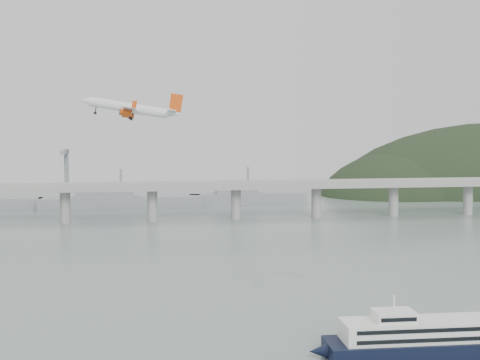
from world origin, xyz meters
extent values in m
plane|color=slate|center=(0.00, 0.00, 0.00)|extent=(900.00, 900.00, 0.00)
cube|color=gray|center=(0.00, 200.00, 20.00)|extent=(800.00, 22.00, 2.20)
cube|color=gray|center=(0.00, 189.50, 22.00)|extent=(800.00, 0.60, 1.80)
cube|color=gray|center=(0.00, 210.50, 22.00)|extent=(800.00, 0.60, 1.80)
cylinder|color=gray|center=(-80.00, 200.00, 9.50)|extent=(6.00, 6.00, 21.00)
cylinder|color=gray|center=(-30.00, 200.00, 9.50)|extent=(6.00, 6.00, 21.00)
cylinder|color=gray|center=(20.00, 200.00, 9.50)|extent=(6.00, 6.00, 21.00)
cylinder|color=gray|center=(70.00, 200.00, 9.50)|extent=(6.00, 6.00, 21.00)
cylinder|color=gray|center=(120.00, 200.00, 9.50)|extent=(6.00, 6.00, 21.00)
cylinder|color=gray|center=(170.00, 200.00, 9.50)|extent=(6.00, 6.00, 21.00)
ellipsoid|color=black|center=(175.00, 320.00, -12.00)|extent=(140.00, 110.00, 96.00)
cube|color=slate|center=(-50.00, 265.00, 4.00)|extent=(110.55, 21.43, 8.00)
cube|color=slate|center=(-61.00, 265.00, 12.00)|extent=(39.01, 16.73, 8.00)
cylinder|color=slate|center=(-50.00, 265.00, 20.00)|extent=(1.60, 1.60, 14.00)
cube|color=slate|center=(40.00, 275.00, 4.00)|extent=(85.00, 13.60, 8.00)
cube|color=slate|center=(31.50, 275.00, 12.00)|extent=(29.75, 11.90, 8.00)
cylinder|color=slate|center=(40.00, 275.00, 20.00)|extent=(1.60, 1.60, 14.00)
cube|color=slate|center=(-90.00, 300.00, 20.00)|extent=(3.00, 3.00, 40.00)
cube|color=slate|center=(-90.00, 290.00, 38.00)|extent=(3.00, 28.00, 3.00)
cube|color=black|center=(31.54, -35.50, 1.95)|extent=(49.03, 13.47, 3.89)
cone|color=black|center=(5.30, -34.52, 1.95)|extent=(5.00, 4.07, 3.89)
cube|color=silver|center=(31.54, -35.50, 6.32)|extent=(41.18, 11.24, 4.86)
cube|color=black|center=(31.36, -40.41, 7.59)|extent=(36.94, 1.53, 0.97)
cube|color=black|center=(31.36, -40.41, 5.25)|extent=(36.94, 1.53, 0.97)
cube|color=black|center=(31.73, -30.59, 7.59)|extent=(36.94, 1.53, 0.97)
cube|color=black|center=(31.73, -30.59, 5.25)|extent=(36.94, 1.53, 0.97)
cube|color=silver|center=(23.77, -35.21, 10.02)|extent=(9.97, 7.17, 2.53)
cube|color=black|center=(23.64, -38.66, 10.02)|extent=(8.75, 0.44, 0.97)
cylinder|color=silver|center=(23.77, -35.21, 13.13)|extent=(0.50, 0.50, 3.89)
cylinder|color=white|center=(-40.59, 81.01, 63.37)|extent=(30.87, 7.64, 8.66)
cone|color=white|center=(-57.69, 82.23, 66.10)|extent=(5.35, 4.45, 4.57)
cone|color=white|center=(-22.86, 79.78, 61.09)|extent=(6.05, 4.05, 4.74)
cube|color=white|center=(-39.69, 80.89, 62.13)|extent=(7.73, 37.17, 3.13)
cube|color=white|center=(-23.81, 79.88, 62.01)|extent=(4.28, 13.23, 1.49)
cube|color=#CB450D|center=(-22.17, 79.95, 65.37)|extent=(5.96, 1.01, 7.74)
cylinder|color=#CB450D|center=(-41.16, 86.89, 60.58)|extent=(5.16, 3.06, 3.20)
cylinder|color=black|center=(-43.41, 87.05, 60.94)|extent=(0.96, 2.54, 2.53)
cube|color=white|center=(-40.99, 86.94, 61.65)|extent=(2.90, 0.51, 1.72)
cylinder|color=#CB450D|center=(-41.91, 75.00, 61.20)|extent=(5.16, 3.06, 3.20)
cylinder|color=black|center=(-44.16, 75.16, 61.56)|extent=(0.96, 2.54, 2.53)
cube|color=white|center=(-41.74, 75.04, 62.27)|extent=(2.90, 0.51, 1.72)
cylinder|color=black|center=(-39.83, 83.62, 60.06)|extent=(0.83, 0.52, 2.65)
cylinder|color=black|center=(-40.02, 83.57, 58.88)|extent=(1.39, 0.57, 1.39)
cylinder|color=black|center=(-40.18, 78.00, 60.35)|extent=(0.83, 0.52, 2.65)
cylinder|color=black|center=(-40.37, 77.95, 59.17)|extent=(1.39, 0.57, 1.39)
cylinder|color=black|center=(-53.90, 81.80, 62.42)|extent=(0.83, 0.52, 2.65)
cylinder|color=black|center=(-54.09, 81.75, 61.25)|extent=(1.39, 0.57, 1.39)
cube|color=#CB450D|center=(-36.18, 99.18, 62.12)|extent=(2.14, 0.45, 2.85)
cube|color=#CB450D|center=(-38.50, 62.41, 64.03)|extent=(2.14, 0.45, 2.85)
camera|label=1|loc=(-36.45, -179.71, 55.53)|focal=48.00mm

